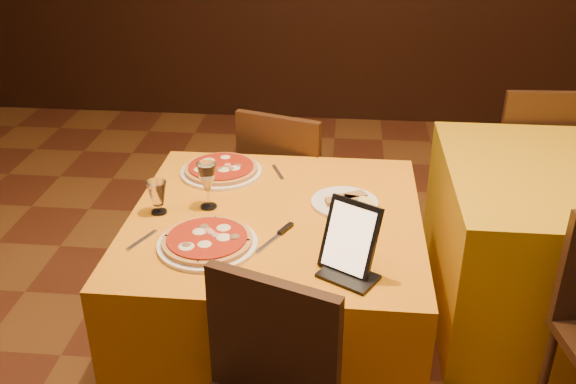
# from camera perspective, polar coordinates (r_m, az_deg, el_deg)

# --- Properties ---
(main_table) EXTENTS (1.10, 1.10, 0.75)m
(main_table) POSITION_cam_1_polar(r_m,az_deg,el_deg) (2.64, -1.05, -9.16)
(main_table) COLOR orange
(main_table) RESTS_ON floor
(side_table) EXTENTS (1.10, 1.10, 0.75)m
(side_table) POSITION_cam_1_polar(r_m,az_deg,el_deg) (3.21, 23.05, -4.38)
(side_table) COLOR #C7920C
(side_table) RESTS_ON floor
(chair_main_far) EXTENTS (0.52, 0.52, 0.91)m
(chair_main_far) POSITION_cam_1_polar(r_m,az_deg,el_deg) (3.28, 0.52, 0.35)
(chair_main_far) COLOR black
(chair_main_far) RESTS_ON floor
(chair_side_far) EXTENTS (0.41, 0.41, 0.91)m
(chair_side_far) POSITION_cam_1_polar(r_m,az_deg,el_deg) (3.85, 20.21, 2.81)
(chair_side_far) COLOR black
(chair_side_far) RESTS_ON floor
(pizza_near) EXTENTS (0.35, 0.35, 0.03)m
(pizza_near) POSITION_cam_1_polar(r_m,az_deg,el_deg) (2.25, -7.18, -4.43)
(pizza_near) COLOR white
(pizza_near) RESTS_ON main_table
(pizza_far) EXTENTS (0.35, 0.35, 0.03)m
(pizza_far) POSITION_cam_1_polar(r_m,az_deg,el_deg) (2.76, -5.96, 1.95)
(pizza_far) COLOR white
(pizza_far) RESTS_ON main_table
(cutlet_dish) EXTENTS (0.26, 0.26, 0.03)m
(cutlet_dish) POSITION_cam_1_polar(r_m,az_deg,el_deg) (2.51, 5.05, -0.83)
(cutlet_dish) COLOR white
(cutlet_dish) RESTS_ON main_table
(wine_glass) EXTENTS (0.08, 0.08, 0.19)m
(wine_glass) POSITION_cam_1_polar(r_m,az_deg,el_deg) (2.46, -7.18, 0.59)
(wine_glass) COLOR #F9E58D
(wine_glass) RESTS_ON main_table
(water_glass) EXTENTS (0.07, 0.07, 0.13)m
(water_glass) POSITION_cam_1_polar(r_m,az_deg,el_deg) (2.47, -11.52, -0.48)
(water_glass) COLOR white
(water_glass) RESTS_ON main_table
(tablet) EXTENTS (0.21, 0.18, 0.23)m
(tablet) POSITION_cam_1_polar(r_m,az_deg,el_deg) (2.07, 5.52, -4.07)
(tablet) COLOR black
(tablet) RESTS_ON main_table
(knife) EXTENTS (0.11, 0.18, 0.01)m
(knife) POSITION_cam_1_polar(r_m,az_deg,el_deg) (2.27, -1.40, -4.31)
(knife) COLOR #B6B6BD
(knife) RESTS_ON main_table
(fork_near) EXTENTS (0.08, 0.15, 0.01)m
(fork_near) POSITION_cam_1_polar(r_m,az_deg,el_deg) (2.33, -12.83, -4.19)
(fork_near) COLOR silver
(fork_near) RESTS_ON main_table
(fork_far) EXTENTS (0.07, 0.14, 0.01)m
(fork_far) POSITION_cam_1_polar(r_m,az_deg,el_deg) (2.76, -0.91, 1.76)
(fork_far) COLOR silver
(fork_far) RESTS_ON main_table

